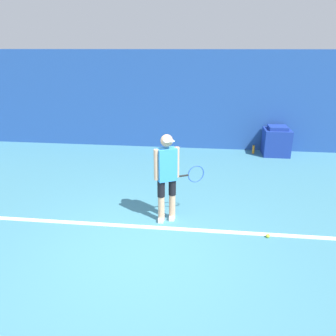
% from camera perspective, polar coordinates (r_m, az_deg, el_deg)
% --- Properties ---
extents(ground_plane, '(24.00, 24.00, 0.00)m').
position_cam_1_polar(ground_plane, '(5.46, -5.30, -14.40)').
color(ground_plane, teal).
extents(back_wall, '(24.00, 0.10, 3.04)m').
position_cam_1_polar(back_wall, '(10.50, 1.17, 11.67)').
color(back_wall, '#234C99').
rests_on(back_wall, ground_plane).
extents(court_baseline, '(21.60, 0.10, 0.01)m').
position_cam_1_polar(court_baseline, '(6.10, -3.79, -10.23)').
color(court_baseline, white).
rests_on(court_baseline, ground_plane).
extents(tennis_player, '(0.90, 0.54, 1.67)m').
position_cam_1_polar(tennis_player, '(5.95, -0.09, -1.08)').
color(tennis_player, tan).
rests_on(tennis_player, ground_plane).
extents(tennis_ball, '(0.07, 0.07, 0.07)m').
position_cam_1_polar(tennis_ball, '(6.03, 17.01, -11.23)').
color(tennis_ball, '#D1E533').
rests_on(tennis_ball, ground_plane).
extents(covered_chair, '(0.77, 0.72, 0.89)m').
position_cam_1_polar(covered_chair, '(10.44, 18.34, 4.43)').
color(covered_chair, navy).
rests_on(covered_chair, ground_plane).
extents(water_bottle, '(0.07, 0.07, 0.28)m').
position_cam_1_polar(water_bottle, '(10.46, 14.66, 3.17)').
color(water_bottle, orange).
rests_on(water_bottle, ground_plane).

